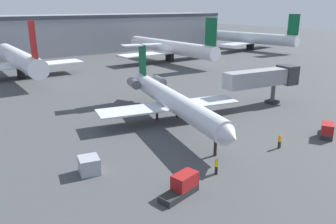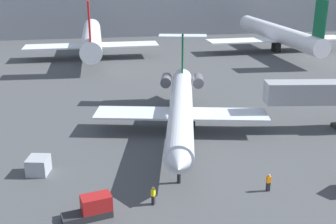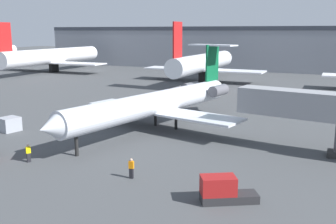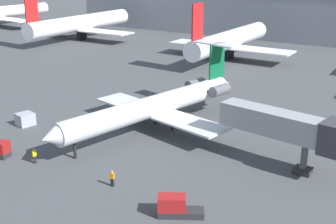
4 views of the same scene
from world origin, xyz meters
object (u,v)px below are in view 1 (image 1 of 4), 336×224
object	(u,v)px
jet_bridge	(266,78)
parked_airliner_east_mid	(170,47)
ground_crew_marshaller	(216,166)
parked_airliner_east_end	(251,38)
baggage_tug_lead	(182,186)
baggage_tug_trailing	(327,130)
regional_jet	(170,99)
cargo_container_uld	(89,165)
parked_airliner_centre	(19,59)
ground_crew_loader	(280,141)

from	to	relation	value
jet_bridge	parked_airliner_east_mid	size ratio (longest dim) A/B	0.36
jet_bridge	ground_crew_marshaller	xyz separation A→B (m)	(-23.64, -13.64, -3.76)
parked_airliner_east_end	baggage_tug_lead	bearing A→B (deg)	-141.45
baggage_tug_trailing	parked_airliner_east_mid	distance (m)	64.60
regional_jet	ground_crew_marshaller	world-z (taller)	regional_jet
parked_airliner_east_mid	regional_jet	bearing A→B (deg)	-125.49
baggage_tug_trailing	cargo_container_uld	bearing A→B (deg)	164.01
parked_airliner_centre	parked_airliner_east_end	size ratio (longest dim) A/B	0.92
baggage_tug_lead	baggage_tug_trailing	world-z (taller)	same
regional_jet	ground_crew_loader	world-z (taller)	regional_jet
ground_crew_loader	parked_airliner_centre	xyz separation A→B (m)	(-15.38, 60.02, 3.48)
ground_crew_loader	parked_airliner_east_mid	size ratio (longest dim) A/B	0.04
parked_airliner_east_end	regional_jet	bearing A→B (deg)	-145.68
parked_airliner_east_end	baggage_tug_trailing	bearing A→B (deg)	-132.24
regional_jet	parked_airliner_centre	world-z (taller)	parked_airliner_centre
regional_jet	parked_airliner_east_mid	world-z (taller)	parked_airliner_east_mid
ground_crew_loader	baggage_tug_lead	bearing A→B (deg)	-174.37
baggage_tug_lead	parked_airliner_east_end	xyz separation A→B (m)	(84.30, 67.17, 3.46)
baggage_tug_trailing	parked_airliner_east_end	xyz separation A→B (m)	(60.68, 66.82, 3.46)
regional_jet	jet_bridge	world-z (taller)	regional_jet
baggage_tug_lead	parked_airliner_centre	distance (m)	61.66
jet_bridge	ground_crew_loader	world-z (taller)	jet_bridge
parked_airliner_centre	baggage_tug_lead	bearing A→B (deg)	-90.21
parked_airliner_centre	parked_airliner_east_mid	bearing A→B (deg)	0.52
ground_crew_marshaller	parked_airliner_east_end	distance (m)	103.20
baggage_tug_lead	parked_airliner_centre	world-z (taller)	parked_airliner_centre
regional_jet	baggage_tug_lead	world-z (taller)	regional_jet
regional_jet	parked_airliner_east_end	bearing A→B (deg)	34.32
parked_airliner_east_mid	cargo_container_uld	bearing A→B (deg)	-131.96
regional_jet	parked_airliner_east_mid	size ratio (longest dim) A/B	0.81
ground_crew_loader	regional_jet	bearing A→B (deg)	107.59
jet_bridge	ground_crew_loader	bearing A→B (deg)	-134.87
jet_bridge	parked_airliner_centre	world-z (taller)	parked_airliner_centre
ground_crew_marshaller	parked_airliner_centre	size ratio (longest dim) A/B	0.05
ground_crew_marshaller	parked_airliner_east_end	bearing A→B (deg)	39.84
ground_crew_marshaller	ground_crew_loader	distance (m)	10.51
baggage_tug_trailing	cargo_container_uld	world-z (taller)	baggage_tug_trailing
ground_crew_marshaller	ground_crew_loader	xyz separation A→B (m)	(10.50, 0.44, 0.00)
ground_crew_loader	cargo_container_uld	world-z (taller)	ground_crew_loader
parked_airliner_centre	parked_airliner_east_end	xyz separation A→B (m)	(84.07, 5.61, -0.04)
jet_bridge	baggage_tug_trailing	size ratio (longest dim) A/B	3.40
ground_crew_loader	baggage_tug_lead	xyz separation A→B (m)	(-15.60, -1.54, -0.02)
ground_crew_marshaller	ground_crew_loader	bearing A→B (deg)	2.42
ground_crew_marshaller	jet_bridge	bearing A→B (deg)	29.99
baggage_tug_lead	parked_airliner_east_mid	size ratio (longest dim) A/B	0.11
cargo_container_uld	parked_airliner_east_end	world-z (taller)	parked_airliner_east_end
baggage_tug_lead	cargo_container_uld	bearing A→B (deg)	120.95
ground_crew_marshaller	ground_crew_loader	world-z (taller)	same
baggage_tug_lead	cargo_container_uld	size ratio (longest dim) A/B	1.69
jet_bridge	cargo_container_uld	size ratio (longest dim) A/B	5.68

